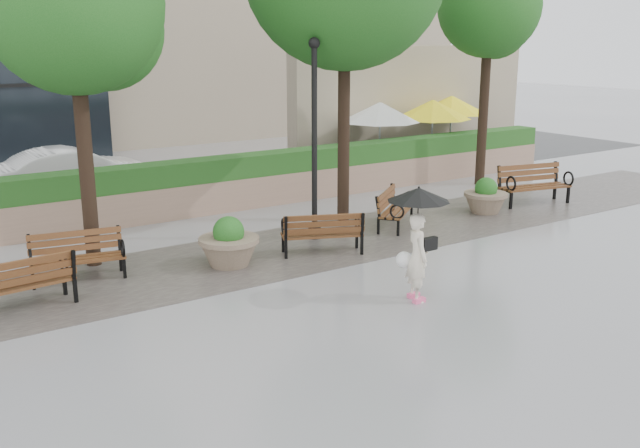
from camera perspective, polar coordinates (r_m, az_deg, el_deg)
ground at (r=12.41m, az=4.71°, el=-5.39°), size 100.00×100.00×0.00m
cobble_strip at (r=14.74m, az=-2.61°, el=-2.08°), size 28.00×3.20×0.01m
hedge_wall at (r=18.02m, az=-9.33°, el=2.99°), size 24.00×0.80×1.35m
cafe_wall at (r=25.54m, az=7.43°, el=9.48°), size 10.00×0.60×4.00m
cafe_hedge at (r=23.79m, az=9.92°, el=5.25°), size 8.00×0.50×0.90m
asphalt_street at (r=21.77m, az=-13.74°, el=2.99°), size 40.00×7.00×0.00m
bench_0 at (r=12.41m, az=-22.85°, el=-5.23°), size 1.75×0.84×0.91m
bench_1 at (r=13.56m, az=-18.77°, el=-3.24°), size 1.72×0.94×0.87m
bench_2 at (r=14.40m, az=0.18°, el=-1.41°), size 1.73×1.24×0.87m
bench_3 at (r=16.54m, az=6.05°, el=0.62°), size 1.65×1.48×0.86m
bench_4 at (r=19.57m, az=16.71°, el=2.41°), size 2.02×1.16×1.03m
planter_left at (r=13.73m, az=-7.29°, el=-1.81°), size 1.16×1.16×0.97m
planter_right at (r=18.26m, az=13.10°, el=1.95°), size 1.07×1.07×0.90m
lamppost at (r=15.18m, az=-0.45°, el=5.71°), size 0.28×0.28×4.27m
tree_0 at (r=13.95m, az=-18.61°, el=15.85°), size 3.36×3.24×6.47m
tree_2 at (r=21.70m, az=13.51°, el=16.23°), size 3.08×2.92×6.60m
patio_umb_white at (r=22.60m, az=4.83°, el=8.87°), size 2.50×2.50×2.30m
patio_umb_yellow_a at (r=23.72m, az=9.02°, el=9.01°), size 2.50×2.50×2.30m
patio_umb_yellow_b at (r=25.51m, az=10.48°, el=9.33°), size 2.50×2.50×2.30m
car_right at (r=20.49m, az=-19.04°, el=3.88°), size 4.27×1.58×1.40m
pedestrian at (r=11.77m, az=7.82°, el=-0.70°), size 1.03×1.03×1.90m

